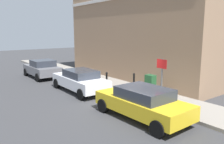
{
  "coord_description": "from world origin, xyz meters",
  "views": [
    {
      "loc": [
        -7.42,
        -8.37,
        3.71
      ],
      "look_at": [
        1.12,
        2.8,
        1.2
      ],
      "focal_mm": 36.37,
      "sensor_mm": 36.0,
      "label": 1
    }
  ],
  "objects_px": {
    "bollard_near_cabinet": "(134,81)",
    "bollard_far_kerb": "(107,80)",
    "car_yellow": "(142,102)",
    "car_grey": "(42,68)",
    "street_sign": "(162,75)",
    "utility_cabinet": "(150,86)",
    "car_white": "(80,80)"
  },
  "relations": [
    {
      "from": "bollard_near_cabinet",
      "to": "bollard_far_kerb",
      "type": "distance_m",
      "value": 1.73
    },
    {
      "from": "car_yellow",
      "to": "car_grey",
      "type": "height_order",
      "value": "car_grey"
    },
    {
      "from": "street_sign",
      "to": "car_grey",
      "type": "bearing_deg",
      "value": 99.45
    },
    {
      "from": "utility_cabinet",
      "to": "car_white",
      "type": "bearing_deg",
      "value": 126.08
    },
    {
      "from": "utility_cabinet",
      "to": "street_sign",
      "type": "relative_size",
      "value": 0.5
    },
    {
      "from": "car_grey",
      "to": "utility_cabinet",
      "type": "relative_size",
      "value": 3.45
    },
    {
      "from": "car_white",
      "to": "bollard_far_kerb",
      "type": "distance_m",
      "value": 1.69
    },
    {
      "from": "bollard_far_kerb",
      "to": "street_sign",
      "type": "height_order",
      "value": "street_sign"
    },
    {
      "from": "car_grey",
      "to": "bollard_near_cabinet",
      "type": "bearing_deg",
      "value": -159.73
    },
    {
      "from": "bollard_far_kerb",
      "to": "street_sign",
      "type": "distance_m",
      "value": 4.48
    },
    {
      "from": "car_yellow",
      "to": "utility_cabinet",
      "type": "bearing_deg",
      "value": -53.77
    },
    {
      "from": "car_yellow",
      "to": "car_grey",
      "type": "distance_m",
      "value": 11.33
    },
    {
      "from": "car_yellow",
      "to": "street_sign",
      "type": "distance_m",
      "value": 1.95
    },
    {
      "from": "car_white",
      "to": "bollard_near_cabinet",
      "type": "distance_m",
      "value": 3.36
    },
    {
      "from": "car_white",
      "to": "car_grey",
      "type": "xyz_separation_m",
      "value": [
        -0.23,
        5.79,
        0.01
      ]
    },
    {
      "from": "car_grey",
      "to": "utility_cabinet",
      "type": "xyz_separation_m",
      "value": [
        2.8,
        -9.31,
        -0.06
      ]
    },
    {
      "from": "bollard_near_cabinet",
      "to": "car_grey",
      "type": "bearing_deg",
      "value": 110.29
    },
    {
      "from": "bollard_far_kerb",
      "to": "utility_cabinet",
      "type": "bearing_deg",
      "value": -68.93
    },
    {
      "from": "bollard_near_cabinet",
      "to": "street_sign",
      "type": "distance_m",
      "value": 3.41
    },
    {
      "from": "utility_cabinet",
      "to": "street_sign",
      "type": "height_order",
      "value": "street_sign"
    },
    {
      "from": "street_sign",
      "to": "car_yellow",
      "type": "bearing_deg",
      "value": -166.35
    },
    {
      "from": "bollard_near_cabinet",
      "to": "bollard_far_kerb",
      "type": "bearing_deg",
      "value": 132.12
    },
    {
      "from": "car_white",
      "to": "bollard_far_kerb",
      "type": "relative_size",
      "value": 4.27
    },
    {
      "from": "car_yellow",
      "to": "bollard_near_cabinet",
      "type": "bearing_deg",
      "value": -39.33
    },
    {
      "from": "utility_cabinet",
      "to": "bollard_near_cabinet",
      "type": "xyz_separation_m",
      "value": [
        0.1,
        1.47,
        0.02
      ]
    },
    {
      "from": "car_white",
      "to": "street_sign",
      "type": "distance_m",
      "value": 5.46
    },
    {
      "from": "car_yellow",
      "to": "utility_cabinet",
      "type": "xyz_separation_m",
      "value": [
        2.65,
        2.02,
        -0.05
      ]
    },
    {
      "from": "utility_cabinet",
      "to": "bollard_near_cabinet",
      "type": "bearing_deg",
      "value": 86.11
    },
    {
      "from": "car_yellow",
      "to": "bollard_near_cabinet",
      "type": "xyz_separation_m",
      "value": [
        2.75,
        3.49,
        -0.03
      ]
    },
    {
      "from": "car_yellow",
      "to": "bollard_far_kerb",
      "type": "bearing_deg",
      "value": -19.51
    },
    {
      "from": "street_sign",
      "to": "car_white",
      "type": "bearing_deg",
      "value": 107.14
    },
    {
      "from": "car_white",
      "to": "utility_cabinet",
      "type": "relative_size",
      "value": 3.86
    }
  ]
}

